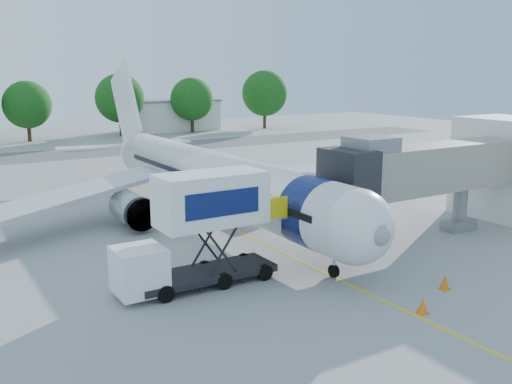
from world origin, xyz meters
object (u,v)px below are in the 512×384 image
aircraft (210,178)px  catering_hiloader (199,231)px  ground_tug (410,343)px  jet_bridge (413,171)px

aircraft → catering_hiloader: (-6.27, -11.12, -0.19)m
ground_tug → catering_hiloader: bearing=87.1°
catering_hiloader → ground_tug: size_ratio=2.02×
aircraft → ground_tug: aircraft is taller
aircraft → ground_tug: 22.20m
catering_hiloader → ground_tug: 11.29m
aircraft → jet_bridge: aircraft is taller
catering_hiloader → ground_tug: catering_hiloader is taller
aircraft → catering_hiloader: aircraft is taller
jet_bridge → ground_tug: (-11.29, -10.72, -3.55)m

